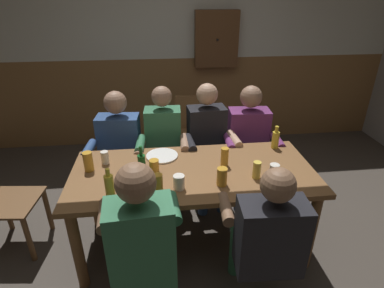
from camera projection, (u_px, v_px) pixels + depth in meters
ground_plane at (194, 250)px, 2.73m from camera, size 7.07×7.07×0.00m
back_wall_upper at (174, 10)px, 3.95m from camera, size 5.89×0.12×1.17m
back_wall_wainscot at (176, 100)px, 4.48m from camera, size 5.89×0.12×1.20m
dining_table at (193, 181)px, 2.52m from camera, size 1.92×0.86×0.75m
person_0 at (119, 147)px, 3.03m from camera, size 0.56×0.55×1.20m
person_1 at (163, 144)px, 3.07m from camera, size 0.50×0.52×1.23m
person_2 at (208, 141)px, 3.12m from camera, size 0.53×0.53×1.24m
person_3 at (249, 140)px, 3.16m from camera, size 0.56×0.54×1.20m
person_4 at (141, 240)px, 1.87m from camera, size 0.54×0.54×1.26m
person_5 at (266, 234)px, 1.98m from camera, size 0.56×0.55×1.18m
chair_empty_near_right at (192, 131)px, 3.82m from camera, size 0.48×0.48×0.88m
plate_0 at (162, 156)px, 2.68m from camera, size 0.27×0.27×0.01m
bottle_0 at (142, 165)px, 2.37m from camera, size 0.06×0.06×0.25m
bottle_1 at (275, 139)px, 2.79m from camera, size 0.06×0.06×0.21m
bottle_2 at (110, 188)px, 2.07m from camera, size 0.06×0.06×0.26m
pint_glass_0 at (274, 173)px, 2.31m from camera, size 0.07×0.07×0.14m
pint_glass_1 at (88, 162)px, 2.45m from camera, size 0.07×0.07×0.16m
pint_glass_2 at (225, 157)px, 2.52m from camera, size 0.06×0.06×0.16m
pint_glass_3 at (105, 157)px, 2.56m from camera, size 0.06×0.06×0.11m
pint_glass_4 at (179, 182)px, 2.23m from camera, size 0.08×0.08×0.11m
pint_glass_5 at (154, 166)px, 2.45m from camera, size 0.08×0.08×0.10m
pint_glass_6 at (222, 177)px, 2.27m from camera, size 0.08×0.08×0.14m
pint_glass_7 at (257, 170)px, 2.36m from camera, size 0.06×0.06×0.14m
pint_glass_8 at (158, 184)px, 2.17m from camera, size 0.07×0.07×0.15m
wall_dart_cabinet at (217, 39)px, 4.04m from camera, size 0.56×0.15×0.70m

